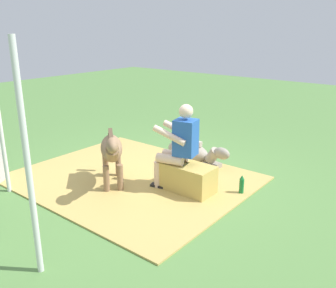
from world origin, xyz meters
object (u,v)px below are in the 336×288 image
Objects in this scene: tent_pole_left at (28,165)px; pony_standing at (112,150)px; soda_bottle at (242,185)px; person_seated at (178,144)px; pony_lying at (192,152)px; hay_bale at (188,178)px.

pony_standing is at bearing -63.49° from tent_pole_left.
soda_bottle is at bearing -149.53° from pony_standing.
person_seated is at bearing -147.36° from pony_standing.
pony_standing is 3.72× the size of soda_bottle.
pony_lying is (0.50, -1.07, -0.52)m from person_seated.
pony_lying is (0.66, -1.04, -0.02)m from hay_bale.
person_seated is 0.97× the size of pony_lying.
pony_standing is at bearing 29.37° from hay_bale.
pony_lying is at bearing -25.43° from soda_bottle.
soda_bottle is 0.13× the size of tent_pole_left.
pony_lying is 1.46m from soda_bottle.
soda_bottle is at bearing -151.84° from person_seated.
hay_bale is at bearing -171.34° from person_seated.
person_seated is 1.00m from pony_standing.
pony_lying reaches higher than soda_bottle.
tent_pole_left is at bearing 75.55° from soda_bottle.
pony_lying is (-0.33, -1.60, -0.39)m from pony_standing.
tent_pole_left is (-0.92, 1.85, 0.56)m from pony_standing.
person_seated is at bearing 8.66° from hay_bale.
person_seated is at bearing 115.23° from pony_lying.
person_seated is at bearing 28.16° from soda_bottle.
tent_pole_left is (0.07, 2.41, 0.92)m from hay_bale.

